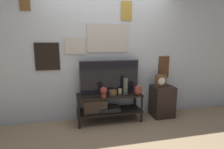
# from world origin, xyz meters

# --- Properties ---
(ground_plane) EXTENTS (12.00, 12.00, 0.00)m
(ground_plane) POSITION_xyz_m (0.00, 0.00, 0.00)
(ground_plane) COLOR #997F60
(wall_back) EXTENTS (6.40, 0.08, 2.70)m
(wall_back) POSITION_xyz_m (-0.01, 0.51, 1.35)
(wall_back) COLOR #B2BCC6
(wall_back) RESTS_ON ground_plane
(media_console) EXTENTS (1.23, 0.42, 0.54)m
(media_console) POSITION_xyz_m (-0.10, 0.25, 0.34)
(media_console) COLOR black
(media_console) RESTS_ON ground_plane
(television) EXTENTS (1.15, 0.05, 0.64)m
(television) POSITION_xyz_m (0.02, 0.34, 0.87)
(television) COLOR #333338
(television) RESTS_ON media_console
(vase_wide_bowl) EXTENTS (0.15, 0.15, 0.08)m
(vase_wide_bowl) POSITION_xyz_m (0.06, 0.22, 0.58)
(vase_wide_bowl) COLOR brown
(vase_wide_bowl) RESTS_ON media_console
(vase_tall_ceramic) EXTENTS (0.09, 0.09, 0.31)m
(vase_tall_ceramic) POSITION_xyz_m (0.30, 0.21, 0.69)
(vase_tall_ceramic) COLOR #4C5647
(vase_tall_ceramic) RESTS_ON media_console
(vase_urn_stoneware) EXTENTS (0.15, 0.12, 0.18)m
(vase_urn_stoneware) POSITION_xyz_m (0.52, 0.11, 0.63)
(vase_urn_stoneware) COLOR brown
(vase_urn_stoneware) RESTS_ON media_console
(candle_jar) EXTENTS (0.07, 0.07, 0.10)m
(candle_jar) POSITION_xyz_m (0.21, 0.26, 0.58)
(candle_jar) COLOR beige
(candle_jar) RESTS_ON media_console
(decorative_bust) EXTENTS (0.13, 0.13, 0.20)m
(decorative_bust) POSITION_xyz_m (-0.14, 0.10, 0.65)
(decorative_bust) COLOR brown
(decorative_bust) RESTS_ON media_console
(side_table) EXTENTS (0.42, 0.40, 0.63)m
(side_table) POSITION_xyz_m (1.11, 0.26, 0.32)
(side_table) COLOR black
(side_table) RESTS_ON ground_plane
(mantel_clock) EXTENTS (0.20, 0.11, 0.24)m
(mantel_clock) POSITION_xyz_m (1.05, 0.26, 0.75)
(mantel_clock) COLOR brown
(mantel_clock) RESTS_ON side_table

